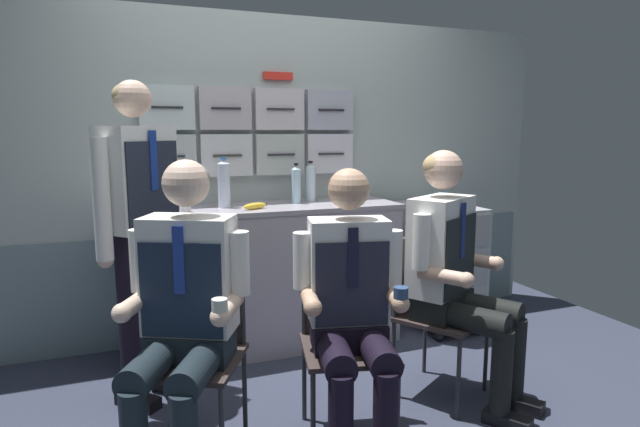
# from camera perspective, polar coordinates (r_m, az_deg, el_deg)

# --- Properties ---
(galley_bulkhead) EXTENTS (4.20, 0.14, 2.15)m
(galley_bulkhead) POSITION_cam_1_polar(r_m,az_deg,el_deg) (3.65, -5.24, 3.62)
(galley_bulkhead) COLOR #A8B4B0
(galley_bulkhead) RESTS_ON ground
(galley_counter) EXTENTS (1.77, 0.53, 0.92)m
(galley_counter) POSITION_cam_1_polar(r_m,az_deg,el_deg) (3.45, -6.19, -6.78)
(galley_counter) COLOR #AEA7B4
(galley_counter) RESTS_ON ground
(service_trolley) EXTENTS (0.40, 0.65, 0.87)m
(service_trolley) POSITION_cam_1_polar(r_m,az_deg,el_deg) (3.88, 12.63, -5.05)
(service_trolley) COLOR black
(service_trolley) RESTS_ON ground
(folding_chair_left) EXTENTS (0.54, 0.54, 0.84)m
(folding_chair_left) POSITION_cam_1_polar(r_m,az_deg,el_deg) (2.43, -13.02, -12.46)
(folding_chair_left) COLOR #2D2D33
(folding_chair_left) RESTS_ON ground
(crew_member_left) EXTENTS (0.59, 0.70, 1.28)m
(crew_member_left) POSITION_cam_1_polar(r_m,az_deg,el_deg) (2.22, -14.53, -9.33)
(crew_member_left) COLOR black
(crew_member_left) RESTS_ON ground
(folding_chair_right) EXTENTS (0.48, 0.48, 0.84)m
(folding_chair_right) POSITION_cam_1_polar(r_m,az_deg,el_deg) (2.49, 2.67, -11.71)
(folding_chair_right) COLOR #2D2D33
(folding_chair_right) RESTS_ON ground
(crew_member_right) EXTENTS (0.50, 0.64, 1.23)m
(crew_member_right) POSITION_cam_1_polar(r_m,az_deg,el_deg) (2.28, 3.44, -9.36)
(crew_member_right) COLOR black
(crew_member_right) RESTS_ON ground
(folding_chair_by_counter) EXTENTS (0.55, 0.55, 0.84)m
(folding_chair_by_counter) POSITION_cam_1_polar(r_m,az_deg,el_deg) (2.89, 11.32, -8.87)
(folding_chair_by_counter) COLOR #2D2D33
(folding_chair_by_counter) RESTS_ON ground
(crew_member_by_counter) EXTENTS (0.62, 0.71, 1.30)m
(crew_member_by_counter) POSITION_cam_1_polar(r_m,az_deg,el_deg) (2.78, 14.35, -5.39)
(crew_member_by_counter) COLOR black
(crew_member_by_counter) RESTS_ON ground
(crew_member_standing) EXTENTS (0.41, 0.41, 1.63)m
(crew_member_standing) POSITION_cam_1_polar(r_m,az_deg,el_deg) (2.79, -18.95, -0.34)
(crew_member_standing) COLOR black
(crew_member_standing) RESTS_ON ground
(water_bottle_tall) EXTENTS (0.08, 0.08, 0.31)m
(water_bottle_tall) POSITION_cam_1_polar(r_m,az_deg,el_deg) (3.31, -10.34, 3.20)
(water_bottle_tall) COLOR silver
(water_bottle_tall) RESTS_ON galley_counter
(sparkling_bottle_green) EXTENTS (0.06, 0.06, 0.24)m
(sparkling_bottle_green) POSITION_cam_1_polar(r_m,az_deg,el_deg) (3.41, -17.26, 2.50)
(sparkling_bottle_green) COLOR silver
(sparkling_bottle_green) RESTS_ON galley_counter
(water_bottle_short) EXTENTS (0.06, 0.06, 0.26)m
(water_bottle_short) POSITION_cam_1_polar(r_m,az_deg,el_deg) (3.46, -2.59, 3.17)
(water_bottle_short) COLOR #AED4E4
(water_bottle_short) RESTS_ON galley_counter
(water_bottle_blue_cap) EXTENTS (0.07, 0.07, 0.27)m
(water_bottle_blue_cap) POSITION_cam_1_polar(r_m,az_deg,el_deg) (3.54, -1.02, 3.39)
(water_bottle_blue_cap) COLOR silver
(water_bottle_blue_cap) RESTS_ON galley_counter
(paper_cup_tan) EXTENTS (0.06, 0.06, 0.07)m
(paper_cup_tan) POSITION_cam_1_polar(r_m,az_deg,el_deg) (3.47, 2.04, 1.78)
(paper_cup_tan) COLOR tan
(paper_cup_tan) RESTS_ON galley_counter
(paper_cup_blue) EXTENTS (0.06, 0.06, 0.07)m
(paper_cup_blue) POSITION_cam_1_polar(r_m,az_deg,el_deg) (3.26, -15.82, 0.95)
(paper_cup_blue) COLOR tan
(paper_cup_blue) RESTS_ON galley_counter
(espresso_cup_small) EXTENTS (0.06, 0.06, 0.06)m
(espresso_cup_small) POSITION_cam_1_polar(r_m,az_deg,el_deg) (3.08, -18.86, 0.28)
(espresso_cup_small) COLOR white
(espresso_cup_small) RESTS_ON galley_counter
(coffee_cup_white) EXTENTS (0.06, 0.06, 0.08)m
(coffee_cup_white) POSITION_cam_1_polar(r_m,az_deg,el_deg) (3.16, -14.33, 0.88)
(coffee_cup_white) COLOR silver
(coffee_cup_white) RESTS_ON galley_counter
(snack_banana) EXTENTS (0.17, 0.10, 0.04)m
(snack_banana) POSITION_cam_1_polar(r_m,az_deg,el_deg) (3.21, -7.02, 0.81)
(snack_banana) COLOR yellow
(snack_banana) RESTS_ON galley_counter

